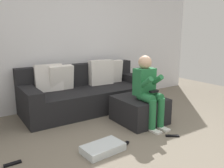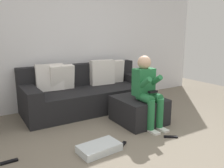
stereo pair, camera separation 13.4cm
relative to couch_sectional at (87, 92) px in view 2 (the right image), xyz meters
The scene contains 9 objects.
ground_plane 1.94m from the couch_sectional, 89.83° to the right, with size 7.84×7.84×0.00m, color slate.
wall_back 1.14m from the couch_sectional, 89.29° to the left, with size 6.03×0.10×2.73m, color silver.
couch_sectional is the anchor object (origin of this frame).
ottoman 1.13m from the couch_sectional, 69.15° to the right, with size 0.69×0.74×0.40m, color black.
person_seated 1.33m from the couch_sectional, 71.71° to the right, with size 0.31×0.56×1.07m.
storage_bin 1.70m from the couch_sectional, 110.74° to the right, with size 0.50×0.30×0.09m, color silver.
remote_near_ottoman 1.82m from the couch_sectional, 76.39° to the right, with size 0.19×0.04×0.02m, color black.
remote_by_storage_bin 1.65m from the couch_sectional, 99.74° to the right, with size 0.18×0.04×0.02m, color black.
remote_under_side_table 2.04m from the couch_sectional, 140.94° to the right, with size 0.18×0.05×0.02m, color black.
Camera 2 is at (-1.80, -1.92, 1.40)m, focal length 37.10 mm.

